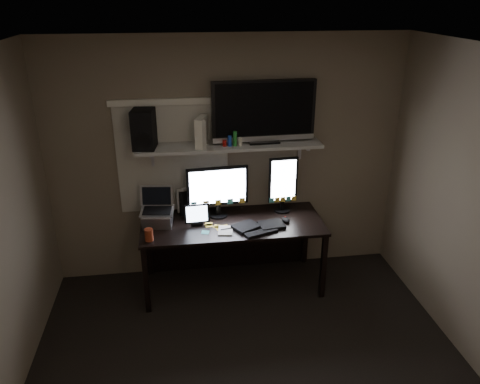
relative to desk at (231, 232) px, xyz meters
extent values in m
plane|color=silver|center=(0.00, -1.55, 1.95)|extent=(3.60, 3.60, 0.00)
plane|color=#716151|center=(0.00, 0.25, 0.70)|extent=(3.60, 0.00, 3.60)
cube|color=silver|center=(-0.55, 0.24, 0.75)|extent=(1.10, 0.02, 1.10)
cube|color=black|center=(0.00, -0.12, 0.16)|extent=(1.80, 0.75, 0.03)
cube|color=black|center=(0.00, 0.23, -0.20)|extent=(1.80, 0.02, 0.70)
cube|color=black|center=(-0.86, -0.46, -0.20)|extent=(0.05, 0.05, 0.70)
cube|color=black|center=(0.86, -0.46, -0.20)|extent=(0.05, 0.05, 0.70)
cube|color=black|center=(-0.86, 0.21, -0.20)|extent=(0.05, 0.05, 0.70)
cube|color=black|center=(0.86, 0.21, -0.20)|extent=(0.05, 0.05, 0.70)
cube|color=#B1B1AC|center=(0.00, 0.08, 0.91)|extent=(1.80, 0.35, 0.03)
cube|color=black|center=(-0.12, 0.05, 0.45)|extent=(0.62, 0.11, 0.54)
cube|color=black|center=(0.55, 0.07, 0.48)|extent=(0.30, 0.07, 0.60)
cube|color=black|center=(0.24, -0.26, 0.19)|extent=(0.54, 0.35, 0.03)
ellipsoid|color=black|center=(0.53, -0.18, 0.20)|extent=(0.09, 0.12, 0.04)
cube|color=silver|center=(-0.09, -0.30, 0.18)|extent=(0.17, 0.21, 0.01)
cube|color=black|center=(-0.35, -0.12, 0.28)|extent=(0.25, 0.12, 0.22)
cube|color=black|center=(-0.41, 0.16, 0.31)|extent=(0.24, 0.16, 0.27)
cube|color=silver|center=(-0.73, -0.07, 0.36)|extent=(0.35, 0.30, 0.36)
cylinder|color=maroon|center=(-0.80, -0.38, 0.23)|extent=(0.10, 0.10, 0.12)
cube|color=black|center=(0.34, 0.10, 1.23)|extent=(1.01, 0.21, 0.60)
cube|color=silver|center=(-0.27, 0.05, 1.07)|extent=(0.14, 0.25, 0.28)
cube|color=black|center=(-0.80, 0.07, 1.11)|extent=(0.23, 0.27, 0.37)
camera|label=1|loc=(-0.50, -4.24, 2.30)|focal=35.00mm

